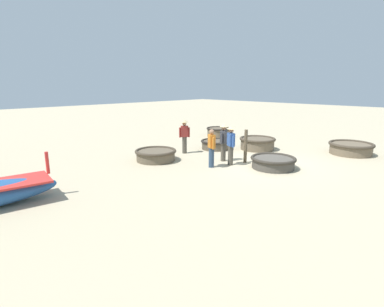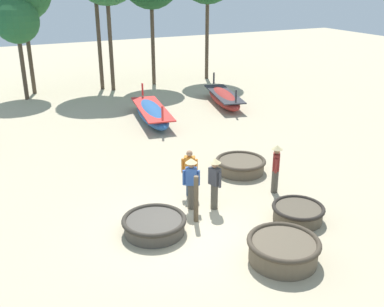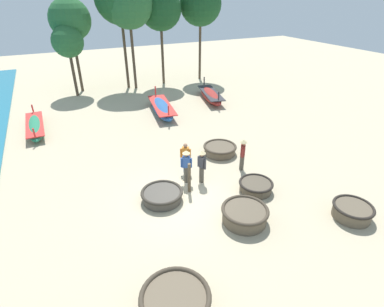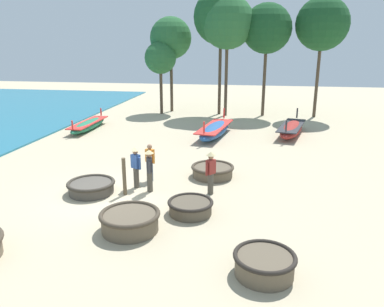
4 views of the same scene
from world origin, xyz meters
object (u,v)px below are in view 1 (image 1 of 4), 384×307
Objects in this scene: fisherman_standing_right at (212,147)px; fisherman_with_hat at (224,140)px; coracle_upturned at (215,144)px; coracle_center at (351,148)px; coracle_front_right at (156,155)px; fisherman_hauling at (231,143)px; coracle_nearest at (218,132)px; coracle_tilted at (257,143)px; coracle_beside_post at (273,162)px; fisherman_standing_left at (184,134)px; mooring_post_mid_beach at (246,146)px.

fisherman_with_hat reaches higher than fisherman_standing_right.
fisherman_with_hat is (-1.87, 1.70, 0.70)m from coracle_upturned.
coracle_front_right is (5.80, 7.45, -0.04)m from coracle_center.
fisherman_hauling is at bearing -112.02° from fisherman_standing_right.
coracle_tilted is at bearing 157.49° from coracle_nearest.
coracle_center is at bearing -127.89° from coracle_front_right.
fisherman_with_hat is at bearing 94.64° from coracle_tilted.
coracle_upturned is (-0.32, -3.75, -0.02)m from coracle_front_right.
coracle_center is at bearing -145.93° from coracle_upturned.
coracle_upturned is 3.62m from fisherman_standing_right.
coracle_beside_post is 7.72m from coracle_nearest.
coracle_nearest is (2.05, -6.87, 0.04)m from coracle_front_right.
fisherman_standing_left is (4.50, 0.64, 0.70)m from coracle_beside_post.
fisherman_standing_right is 1.19m from fisherman_with_hat.
mooring_post_mid_beach is (-5.09, 4.36, 0.41)m from coracle_nearest.
fisherman_standing_right is at bearing 67.98° from fisherman_hauling.
coracle_upturned is at bearing 127.19° from coracle_nearest.
coracle_beside_post is 1.09× the size of fisherman_with_hat.
coracle_front_right is at bearing 85.07° from coracle_upturned.
coracle_nearest is 0.94× the size of fisherman_hauling.
fisherman_standing_left is at bearing -85.93° from coracle_front_right.
fisherman_with_hat reaches higher than coracle_nearest.
coracle_center is at bearing -149.98° from coracle_tilted.
coracle_center is at bearing -106.32° from coracle_beside_post.
coracle_front_right is at bearing 30.41° from coracle_beside_post.
fisherman_standing_left is (0.14, -1.93, 0.68)m from coracle_front_right.
coracle_nearest is 0.94× the size of fisherman_standing_left.
coracle_front_right is 3.76m from coracle_upturned.
coracle_nearest reaches higher than coracle_center.
fisherman_hauling is (2.97, 5.71, 0.65)m from coracle_center.
fisherman_standing_right reaches higher than coracle_beside_post.
coracle_center is at bearing -137.06° from fisherman_standing_left.
fisherman_hauling is 0.83m from mooring_post_mid_beach.
fisherman_hauling is (-0.89, 3.48, 0.62)m from coracle_tilted.
coracle_upturned is at bearing -38.70° from fisherman_hauling.
coracle_center is 9.44m from coracle_front_right.
fisherman_hauling is (-2.51, 2.01, 0.70)m from coracle_upturned.
coracle_tilted is 3.24m from fisherman_with_hat.
coracle_center is 1.23× the size of fisherman_with_hat.
fisherman_standing_left is at bearing 3.02° from fisherman_with_hat.
coracle_tilted reaches higher than coracle_upturned.
fisherman_with_hat is at bearing -75.48° from fisherman_standing_right.
coracle_front_right is 1.27× the size of mooring_post_mid_beach.
coracle_nearest is 5.34m from fisherman_standing_left.
fisherman_standing_left is 1.00× the size of fisherman_hauling.
fisherman_with_hat is (2.17, 0.51, 0.70)m from coracle_beside_post.
fisherman_standing_left is 2.97m from fisherman_hauling.
coracle_nearest is 1.00× the size of fisherman_standing_right.
coracle_beside_post is 1.18× the size of coracle_upturned.
coracle_beside_post is at bearing 163.67° from coracle_upturned.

